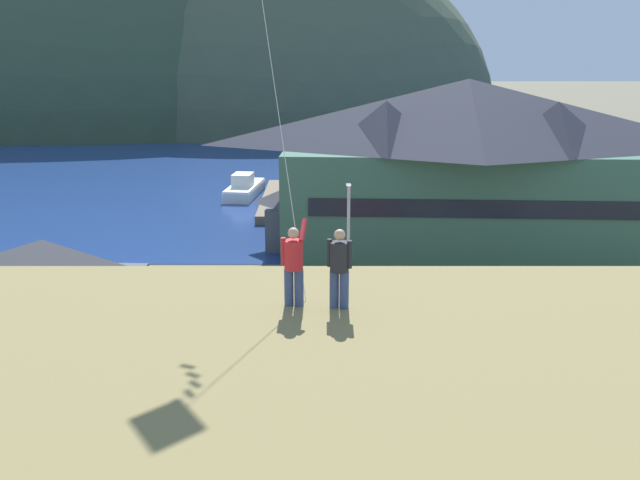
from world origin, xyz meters
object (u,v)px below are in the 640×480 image
(parked_car_mid_row_center, at_px, (193,393))
(parking_light_pole, at_px, (350,237))
(wharf_dock, at_px, (283,200))
(parked_car_back_row_left, at_px, (28,385))
(moored_boat_wharfside, at_px, (246,188))
(parked_car_front_row_red, at_px, (597,313))
(person_kite_flyer, at_px, (295,263))
(harbor_lodge, at_px, (467,160))
(storage_shed_waterside, at_px, (310,211))
(parked_car_lone_by_shed, at_px, (217,309))
(parked_car_mid_row_near, at_px, (503,324))
(parked_car_corner_spot, at_px, (440,366))
(storage_shed_near_lot, at_px, (49,293))
(parked_car_back_row_right, at_px, (592,391))
(parked_car_mid_row_far, at_px, (370,325))
(person_companion, at_px, (341,266))

(parked_car_mid_row_center, relative_size, parking_light_pole, 0.68)
(wharf_dock, height_order, parked_car_back_row_left, parked_car_back_row_left)
(moored_boat_wharfside, xyz_separation_m, parked_car_front_row_red, (19.57, -31.88, 0.34))
(parked_car_back_row_left, distance_m, person_kite_flyer, 14.93)
(harbor_lodge, xyz_separation_m, person_kite_flyer, (-10.01, -30.48, 2.40))
(storage_shed_waterside, relative_size, parking_light_pole, 0.97)
(parked_car_lone_by_shed, height_order, parked_car_front_row_red, same)
(parking_light_pole, distance_m, person_kite_flyer, 19.66)
(parked_car_mid_row_near, bearing_deg, moored_boat_wharfside, 114.18)
(parked_car_corner_spot, relative_size, person_kite_flyer, 2.33)
(storage_shed_near_lot, height_order, parked_car_back_row_right, storage_shed_near_lot)
(harbor_lodge, relative_size, parked_car_lone_by_shed, 5.98)
(parked_car_mid_row_far, height_order, parked_car_front_row_red, same)
(storage_shed_near_lot, distance_m, moored_boat_wharfside, 33.98)
(parked_car_front_row_red, height_order, parked_car_mid_row_near, same)
(parked_car_mid_row_far, bearing_deg, storage_shed_near_lot, -178.87)
(parked_car_mid_row_center, xyz_separation_m, person_kite_flyer, (3.97, -7.82, 7.22))
(harbor_lodge, bearing_deg, parked_car_mid_row_near, -94.98)
(storage_shed_waterside, bearing_deg, wharf_dock, 101.10)
(parked_car_mid_row_center, relative_size, person_companion, 2.44)
(wharf_dock, relative_size, parked_car_mid_row_center, 3.64)
(harbor_lodge, relative_size, moored_boat_wharfside, 3.29)
(parked_car_mid_row_far, bearing_deg, person_companion, -96.82)
(person_kite_flyer, bearing_deg, parked_car_back_row_left, 139.93)
(parked_car_corner_spot, height_order, parked_car_back_row_left, same)
(storage_shed_waterside, bearing_deg, parked_car_back_row_left, -113.49)
(storage_shed_waterside, bearing_deg, person_kite_flyer, -89.64)
(person_companion, bearing_deg, storage_shed_waterside, 92.15)
(parked_car_front_row_red, height_order, parking_light_pole, parking_light_pole)
(moored_boat_wharfside, relative_size, parked_car_back_row_right, 1.80)
(parked_car_mid_row_near, bearing_deg, storage_shed_waterside, 117.67)
(harbor_lodge, height_order, storage_shed_waterside, harbor_lodge)
(parked_car_back_row_right, height_order, parked_car_front_row_red, same)
(parked_car_front_row_red, relative_size, person_companion, 2.48)
(parked_car_corner_spot, bearing_deg, parking_light_pole, 109.09)
(person_kite_flyer, xyz_separation_m, person_companion, (0.98, -0.15, -0.02))
(parked_car_corner_spot, bearing_deg, parked_car_lone_by_shed, 147.44)
(harbor_lodge, distance_m, parked_car_mid_row_center, 27.06)
(parked_car_mid_row_near, bearing_deg, wharf_dock, 110.81)
(parked_car_back_row_right, height_order, parked_car_lone_by_shed, same)
(storage_shed_near_lot, height_order, wharf_dock, storage_shed_near_lot)
(parked_car_back_row_right, bearing_deg, storage_shed_waterside, 114.26)
(parked_car_lone_by_shed, xyz_separation_m, parked_car_mid_row_near, (12.92, -1.80, 0.00))
(parked_car_back_row_right, distance_m, parked_car_front_row_red, 8.17)
(storage_shed_near_lot, bearing_deg, parked_car_front_row_red, 3.98)
(parked_car_front_row_red, bearing_deg, parking_light_pole, 162.99)
(wharf_dock, distance_m, person_companion, 45.14)
(parking_light_pole, bearing_deg, parked_car_mid_row_near, -35.99)
(person_companion, bearing_deg, storage_shed_near_lot, 130.89)
(storage_shed_waterside, height_order, parking_light_pole, parking_light_pole)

